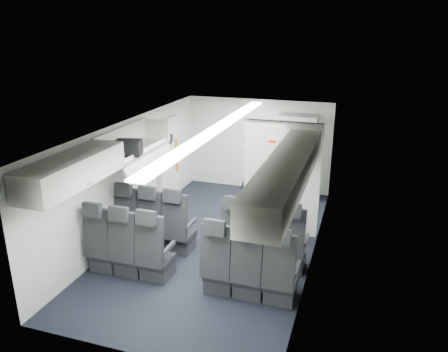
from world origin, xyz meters
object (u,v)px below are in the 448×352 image
Objects in this scene: seat_row_mid at (186,261)px; carry_on_bag at (128,148)px; boarding_door at (169,161)px; galley_unit at (296,157)px; flight_attendant at (251,172)px; seat_row_front at (207,235)px.

seat_row_mid is 7.95× the size of carry_on_bag.
carry_on_bag is (-1.36, 0.88, 1.41)m from seat_row_mid.
boarding_door reaches higher than seat_row_mid.
flight_attendant is at bearing -130.16° from galley_unit.
carry_on_bag is (-1.36, -0.02, 1.41)m from seat_row_front.
seat_row_mid is 4.30m from galley_unit.
galley_unit is (0.95, 4.15, 0.55)m from seat_row_mid.
boarding_door is at bearing -155.72° from galley_unit.
flight_attendant is at bearing 86.11° from seat_row_front.
boarding_door reaches higher than seat_row_front.
boarding_door is at bearing 121.58° from flight_attendant.
carry_on_bag reaches higher than galley_unit.
seat_row_front is 2.71m from boarding_door.
carry_on_bag reaches higher than flight_attendant.
galley_unit is 1.02× the size of boarding_door.
carry_on_bag is (-2.31, -3.28, 0.87)m from galley_unit.
seat_row_front is 2.35m from flight_attendant.
flight_attendant reaches higher than seat_row_mid.
flight_attendant is 2.96m from carry_on_bag.
boarding_door is 1.16× the size of flight_attendant.
boarding_door is 1.82m from flight_attendant.
flight_attendant is (1.80, 0.23, -0.15)m from boarding_door.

